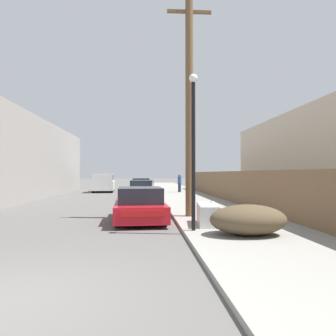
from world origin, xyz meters
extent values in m
plane|color=#595654|center=(0.00, 0.00, 0.00)|extent=(220.00, 220.00, 0.00)
cube|color=gray|center=(5.30, 23.50, 0.06)|extent=(4.20, 63.00, 0.12)
cube|color=white|center=(4.15, 6.01, 0.45)|extent=(0.80, 1.80, 0.66)
cube|color=white|center=(4.15, 6.01, 0.80)|extent=(0.77, 1.73, 0.03)
cube|color=#333335|center=(4.38, 6.53, 0.83)|extent=(0.05, 0.20, 0.02)
cube|color=gray|center=(4.18, 6.29, 0.82)|extent=(0.65, 0.13, 0.01)
cube|color=gray|center=(4.12, 5.75, 0.82)|extent=(0.65, 0.13, 0.01)
cube|color=red|center=(1.86, 7.91, 0.44)|extent=(2.07, 4.49, 0.58)
cube|color=black|center=(1.88, 7.51, 1.01)|extent=(1.70, 2.19, 0.58)
cube|color=#B21414|center=(1.97, 5.69, 0.54)|extent=(1.45, 0.10, 0.20)
cylinder|color=black|center=(0.98, 9.23, 0.34)|extent=(0.23, 0.68, 0.67)
cylinder|color=black|center=(2.60, 9.31, 0.34)|extent=(0.23, 0.68, 0.67)
cylinder|color=black|center=(1.12, 6.50, 0.34)|extent=(0.23, 0.68, 0.67)
cylinder|color=black|center=(2.73, 6.58, 0.34)|extent=(0.23, 0.68, 0.67)
cube|color=silver|center=(1.93, 18.86, 0.48)|extent=(2.11, 4.76, 0.67)
cube|color=black|center=(1.92, 18.68, 1.08)|extent=(1.71, 2.71, 0.53)
cube|color=#B21414|center=(1.74, 16.54, 0.60)|extent=(1.36, 0.14, 0.23)
cylinder|color=black|center=(1.30, 20.35, 0.32)|extent=(0.25, 0.65, 0.64)
cylinder|color=black|center=(2.80, 20.23, 0.32)|extent=(0.25, 0.65, 0.64)
cylinder|color=black|center=(1.06, 17.49, 0.32)|extent=(0.25, 0.65, 0.64)
cylinder|color=black|center=(2.57, 17.37, 0.32)|extent=(0.25, 0.65, 0.64)
cube|color=black|center=(1.81, 25.16, 0.49)|extent=(1.89, 4.54, 0.69)
cube|color=black|center=(1.80, 24.98, 1.11)|extent=(1.57, 2.57, 0.55)
cube|color=#B21414|center=(1.71, 22.91, 0.61)|extent=(1.33, 0.09, 0.24)
cylinder|color=black|center=(1.14, 26.58, 0.31)|extent=(0.23, 0.63, 0.63)
cylinder|color=black|center=(2.60, 26.52, 0.31)|extent=(0.23, 0.63, 0.63)
cylinder|color=black|center=(1.02, 23.81, 0.31)|extent=(0.23, 0.63, 0.63)
cylinder|color=black|center=(2.48, 23.75, 0.31)|extent=(0.23, 0.63, 0.63)
cube|color=silver|center=(-2.02, 28.23, 0.64)|extent=(2.41, 5.55, 0.86)
cube|color=silver|center=(-1.92, 26.75, 1.44)|extent=(2.09, 2.56, 0.74)
cube|color=black|center=(-1.92, 26.75, 1.46)|extent=(2.13, 2.52, 0.41)
cylinder|color=black|center=(-1.04, 26.61, 0.42)|extent=(0.31, 0.85, 0.84)
cylinder|color=black|center=(-2.77, 26.50, 0.42)|extent=(0.31, 0.85, 0.84)
cylinder|color=black|center=(-1.26, 29.97, 0.42)|extent=(0.31, 0.85, 0.84)
cylinder|color=black|center=(-3.00, 29.86, 0.42)|extent=(0.31, 0.85, 0.84)
cylinder|color=brown|center=(3.84, 8.22, 4.70)|extent=(0.31, 0.31, 9.17)
cube|color=brown|center=(3.84, 8.22, 8.37)|extent=(1.80, 0.12, 0.12)
cylinder|color=black|center=(3.51, 4.95, 2.35)|extent=(0.12, 0.12, 4.46)
sphere|color=white|center=(3.51, 4.95, 4.71)|extent=(0.26, 0.26, 0.26)
ellipsoid|color=brown|center=(4.92, 4.12, 0.54)|extent=(2.15, 1.53, 0.84)
cube|color=brown|center=(7.25, 15.24, 1.04)|extent=(0.08, 33.68, 1.84)
cube|color=gray|center=(-8.79, 21.58, 2.90)|extent=(7.00, 23.07, 5.80)
cylinder|color=#282D42|center=(5.25, 24.88, 0.52)|extent=(0.28, 0.28, 0.80)
cylinder|color=#2D5193|center=(5.25, 24.88, 1.23)|extent=(0.34, 0.34, 0.63)
sphere|color=#8C664C|center=(5.25, 24.88, 1.67)|extent=(0.24, 0.24, 0.24)
camera|label=1|loc=(2.04, -4.81, 1.83)|focal=35.00mm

